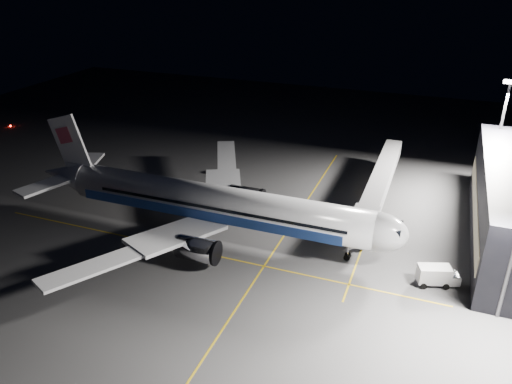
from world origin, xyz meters
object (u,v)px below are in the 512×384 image
object	(u,v)px
safety_cone_a	(248,224)
service_truck	(438,275)
safety_cone_b	(278,200)
baggage_tug	(224,170)
jet_bridge	(380,183)
airliner	(210,203)
floodlight_mast_north	(501,127)
safety_cone_c	(234,193)

from	to	relation	value
safety_cone_a	service_truck	bearing A→B (deg)	-11.33
safety_cone_b	baggage_tug	bearing A→B (deg)	150.35
jet_bridge	baggage_tug	bearing A→B (deg)	172.70
baggage_tug	jet_bridge	bearing A→B (deg)	-19.11
service_truck	safety_cone_a	size ratio (longest dim) A/B	10.00
baggage_tug	safety_cone_a	xyz separation A→B (m)	(12.37, -17.99, -0.46)
airliner	baggage_tug	size ratio (longest dim) A/B	24.07
jet_bridge	floodlight_mast_north	size ratio (longest dim) A/B	1.66
jet_bridge	safety_cone_a	bearing A→B (deg)	-142.57
airliner	floodlight_mast_north	world-z (taller)	floodlight_mast_north
floodlight_mast_north	baggage_tug	bearing A→B (deg)	-168.41
floodlight_mast_north	safety_cone_c	size ratio (longest dim) A/B	31.86
baggage_tug	safety_cone_c	world-z (taller)	baggage_tug
airliner	baggage_tug	bearing A→B (deg)	109.20
airliner	baggage_tug	distance (m)	23.70
safety_cone_c	jet_bridge	bearing A→B (deg)	9.17
safety_cone_b	safety_cone_c	size ratio (longest dim) A/B	1.02
airliner	floodlight_mast_north	size ratio (longest dim) A/B	2.97
service_truck	baggage_tug	distance (m)	47.86
airliner	service_truck	xyz separation A→B (m)	(33.84, -1.84, -3.69)
jet_bridge	safety_cone_a	size ratio (longest dim) A/B	59.78
safety_cone_a	safety_cone_b	world-z (taller)	safety_cone_b
floodlight_mast_north	service_truck	world-z (taller)	floodlight_mast_north
jet_bridge	airliner	bearing A→B (deg)	-141.96
jet_bridge	safety_cone_c	world-z (taller)	jet_bridge
safety_cone_a	jet_bridge	bearing A→B (deg)	37.43
service_truck	safety_cone_b	distance (m)	31.72
airliner	service_truck	bearing A→B (deg)	-3.11
safety_cone_b	jet_bridge	bearing A→B (deg)	13.66
baggage_tug	safety_cone_c	xyz separation A→B (m)	(5.60, -7.99, -0.43)
service_truck	safety_cone_b	size ratio (longest dim) A/B	8.70
service_truck	baggage_tug	xyz separation A→B (m)	(-41.50, 23.83, -0.72)
safety_cone_c	safety_cone_b	bearing A→B (deg)	0.00
baggage_tug	safety_cone_a	world-z (taller)	baggage_tug
service_truck	baggage_tug	world-z (taller)	service_truck
service_truck	baggage_tug	size ratio (longest dim) A/B	2.25
floodlight_mast_north	baggage_tug	xyz separation A→B (m)	(-48.74, -9.99, -11.62)
jet_bridge	safety_cone_c	size ratio (longest dim) A/B	52.95
airliner	safety_cone_b	distance (m)	16.13
floodlight_mast_north	baggage_tug	distance (m)	51.09
airliner	safety_cone_b	xyz separation A→B (m)	(6.38, 14.00, -4.83)
airliner	baggage_tug	world-z (taller)	airliner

